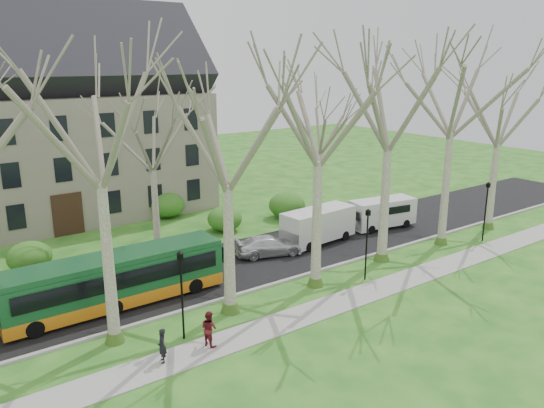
{
  "coord_description": "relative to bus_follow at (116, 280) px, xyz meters",
  "views": [
    {
      "loc": [
        -15.75,
        -21.68,
        12.72
      ],
      "look_at": [
        2.0,
        3.0,
        4.44
      ],
      "focal_mm": 35.0,
      "sensor_mm": 36.0,
      "label": 1
    }
  ],
  "objects": [
    {
      "name": "curb",
      "position": [
        7.29,
        -2.71,
        -1.44
      ],
      "size": [
        80.0,
        0.25,
        0.14
      ],
      "primitive_type": "cube",
      "color": "#A5A39E",
      "rests_on": "ground"
    },
    {
      "name": "road",
      "position": [
        7.29,
        1.29,
        -1.48
      ],
      "size": [
        80.0,
        8.0,
        0.06
      ],
      "primitive_type": "cube",
      "color": "black",
      "rests_on": "ground"
    },
    {
      "name": "tree_row_verge",
      "position": [
        7.29,
        -3.91,
        5.49
      ],
      "size": [
        49.0,
        7.0,
        14.0
      ],
      "color": "gray",
      "rests_on": "ground"
    },
    {
      "name": "van_a",
      "position": [
        15.23,
        1.39,
        -0.22
      ],
      "size": [
        5.79,
        2.49,
        2.46
      ],
      "primitive_type": null,
      "rotation": [
        0.0,
        0.0,
        0.08
      ],
      "color": "silver",
      "rests_on": "road"
    },
    {
      "name": "pedestrian_a",
      "position": [
        -0.4,
        -6.56,
        -0.67
      ],
      "size": [
        0.51,
        0.64,
        1.55
      ],
      "primitive_type": "imported",
      "rotation": [
        0.0,
        0.0,
        -1.83
      ],
      "color": "black",
      "rests_on": "sidewalk"
    },
    {
      "name": "sedan",
      "position": [
        10.9,
        1.4,
        -0.79
      ],
      "size": [
        4.9,
        3.13,
        1.32
      ],
      "primitive_type": "imported",
      "rotation": [
        0.0,
        0.0,
        1.27
      ],
      "color": "silver",
      "rests_on": "road"
    },
    {
      "name": "hedges",
      "position": [
        2.62,
        9.79,
        -0.51
      ],
      "size": [
        30.6,
        8.6,
        2.0
      ],
      "color": "#2D5B1A",
      "rests_on": "ground"
    },
    {
      "name": "ground",
      "position": [
        7.29,
        -4.21,
        -1.51
      ],
      "size": [
        120.0,
        120.0,
        0.0
      ],
      "primitive_type": "plane",
      "color": "#205B1A",
      "rests_on": "ground"
    },
    {
      "name": "building",
      "position": [
        1.29,
        19.79,
        6.56
      ],
      "size": [
        26.5,
        12.2,
        16.0
      ],
      "color": "gray",
      "rests_on": "ground"
    },
    {
      "name": "lamp_row",
      "position": [
        7.29,
        -5.21,
        1.06
      ],
      "size": [
        36.22,
        0.22,
        4.3
      ],
      "color": "black",
      "rests_on": "ground"
    },
    {
      "name": "van_b",
      "position": [
        21.57,
        1.16,
        -0.31
      ],
      "size": [
        5.44,
        2.72,
        2.27
      ],
      "primitive_type": null,
      "rotation": [
        0.0,
        0.0,
        -0.16
      ],
      "color": "silver",
      "rests_on": "road"
    },
    {
      "name": "pedestrian_b",
      "position": [
        1.95,
        -6.5,
        -0.61
      ],
      "size": [
        0.8,
        0.94,
        1.68
      ],
      "primitive_type": "imported",
      "rotation": [
        0.0,
        0.0,
        1.8
      ],
      "color": "maroon",
      "rests_on": "sidewalk"
    },
    {
      "name": "bus_follow",
      "position": [
        0.0,
        0.0,
        0.0
      ],
      "size": [
        11.59,
        2.45,
        2.9
      ],
      "primitive_type": null,
      "rotation": [
        0.0,
        0.0,
        0.0
      ],
      "color": "#164E28",
      "rests_on": "road"
    },
    {
      "name": "sidewalk",
      "position": [
        7.29,
        -6.71,
        -1.48
      ],
      "size": [
        70.0,
        2.0,
        0.06
      ],
      "primitive_type": "cube",
      "color": "gray",
      "rests_on": "ground"
    },
    {
      "name": "tree_row_far",
      "position": [
        5.96,
        6.79,
        4.49
      ],
      "size": [
        33.0,
        7.0,
        12.0
      ],
      "color": "gray",
      "rests_on": "ground"
    }
  ]
}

